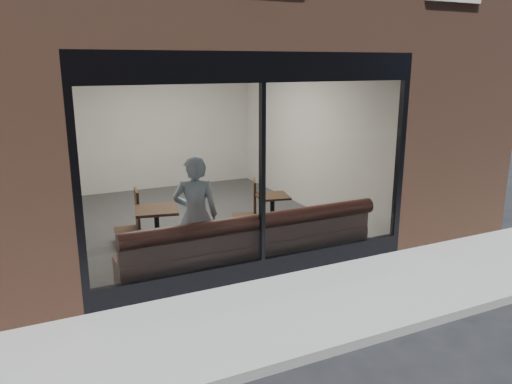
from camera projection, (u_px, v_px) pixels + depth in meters
name	position (u px, v px, depth m)	size (l,w,h in m)	color
ground	(344.00, 347.00, 5.52)	(120.00, 120.00, 0.00)	black
sidewalk_near	(298.00, 308.00, 6.39)	(40.00, 2.00, 0.01)	gray
kerb_near	(347.00, 345.00, 5.46)	(40.00, 0.10, 0.12)	gray
host_building_pier_right	(288.00, 117.00, 13.67)	(2.50, 12.00, 3.20)	brown
host_building_backfill	(127.00, 113.00, 14.71)	(5.00, 6.00, 3.20)	brown
cafe_floor	(196.00, 221.00, 9.88)	(6.00, 6.00, 0.00)	#2D2D30
cafe_ceiling	(190.00, 55.00, 9.08)	(6.00, 6.00, 0.00)	white
cafe_wall_back	(153.00, 125.00, 12.08)	(5.00, 5.00, 0.00)	silver
cafe_wall_left	(53.00, 151.00, 8.43)	(6.00, 6.00, 0.00)	silver
cafe_wall_right	(306.00, 134.00, 10.52)	(6.00, 6.00, 0.00)	silver
storefront_kick	(262.00, 268.00, 7.27)	(5.00, 0.10, 0.30)	black
storefront_header	(263.00, 67.00, 6.55)	(5.00, 0.10, 0.40)	black
storefront_mullion	(262.00, 175.00, 6.92)	(0.06, 0.10, 2.50)	black
storefront_glass	(263.00, 175.00, 6.89)	(4.80, 4.80, 0.00)	white
banquette	(250.00, 254.00, 7.60)	(4.00, 0.55, 0.45)	#341813
person	(196.00, 216.00, 7.27)	(0.65, 0.43, 1.79)	#A3BDD4
cafe_table_left	(156.00, 210.00, 8.09)	(0.67, 0.67, 0.04)	black
cafe_table_right	(272.00, 196.00, 8.92)	(0.55, 0.55, 0.04)	black
cafe_chair_left	(127.00, 230.00, 8.63)	(0.43, 0.43, 0.04)	black
cafe_chair_right	(245.00, 217.00, 9.38)	(0.47, 0.47, 0.05)	black
wall_poster	(61.00, 162.00, 7.50)	(0.02, 0.63, 0.84)	white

